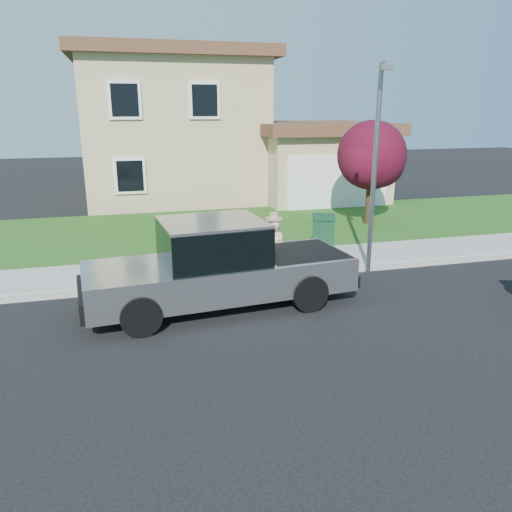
{
  "coord_description": "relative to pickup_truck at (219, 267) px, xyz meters",
  "views": [
    {
      "loc": [
        -2.49,
        -8.93,
        4.29
      ],
      "look_at": [
        0.18,
        1.12,
        1.2
      ],
      "focal_mm": 35.0,
      "sensor_mm": 36.0,
      "label": 1
    }
  ],
  "objects": [
    {
      "name": "street_lamp",
      "position": [
        4.35,
        1.26,
        2.13
      ],
      "size": [
        0.35,
        0.7,
        5.36
      ],
      "rotation": [
        0.0,
        0.0,
        -0.25
      ],
      "color": "slate",
      "rests_on": "ground"
    },
    {
      "name": "house",
      "position": [
        1.9,
        14.95,
        2.25
      ],
      "size": [
        14.0,
        11.3,
        6.85
      ],
      "color": "tan",
      "rests_on": "ground"
    },
    {
      "name": "ornamental_tree",
      "position": [
        6.93,
        6.35,
        1.61
      ],
      "size": [
        2.77,
        2.5,
        3.8
      ],
      "color": "black",
      "rests_on": "lawn"
    },
    {
      "name": "curb",
      "position": [
        1.59,
        1.47,
        -0.86
      ],
      "size": [
        40.0,
        0.2,
        0.12
      ],
      "primitive_type": "cube",
      "color": "gray",
      "rests_on": "ground"
    },
    {
      "name": "ground",
      "position": [
        0.59,
        -1.43,
        -0.92
      ],
      "size": [
        80.0,
        80.0,
        0.0
      ],
      "primitive_type": "plane",
      "color": "black",
      "rests_on": "ground"
    },
    {
      "name": "sidewalk",
      "position": [
        1.59,
        2.57,
        -0.85
      ],
      "size": [
        40.0,
        2.0,
        0.15
      ],
      "primitive_type": "cube",
      "color": "gray",
      "rests_on": "ground"
    },
    {
      "name": "pickup_truck",
      "position": [
        0.0,
        0.0,
        0.0
      ],
      "size": [
        6.17,
        2.59,
        1.98
      ],
      "rotation": [
        0.0,
        0.0,
        0.09
      ],
      "color": "black",
      "rests_on": "ground"
    },
    {
      "name": "lawn",
      "position": [
        1.59,
        7.07,
        -0.87
      ],
      "size": [
        40.0,
        7.0,
        0.1
      ],
      "primitive_type": "cube",
      "color": "#1F4F16",
      "rests_on": "ground"
    },
    {
      "name": "woman",
      "position": [
        1.67,
        1.33,
        -0.07
      ],
      "size": [
        0.64,
        0.47,
        1.79
      ],
      "rotation": [
        0.0,
        0.0,
        3.0
      ],
      "color": "tan",
      "rests_on": "ground"
    },
    {
      "name": "trash_bin",
      "position": [
        3.74,
        3.06,
        -0.21
      ],
      "size": [
        0.91,
        0.97,
        1.1
      ],
      "rotation": [
        0.0,
        0.0,
        -0.37
      ],
      "color": "#0E351D",
      "rests_on": "sidewalk"
    }
  ]
}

